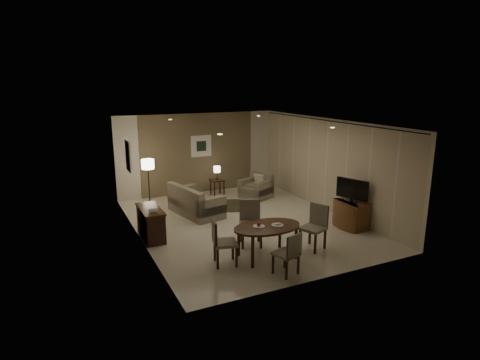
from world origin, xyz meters
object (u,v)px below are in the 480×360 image
chair_left (225,242)px  chair_right (313,228)px  floor_lamp (149,184)px  tv_cabinet (351,214)px  sofa (196,200)px  dining_table (267,242)px  chair_near (286,253)px  console_desk (151,223)px  chair_far (251,224)px  side_table (217,187)px  armchair (256,186)px

chair_left → chair_right: (2.10, -0.12, 0.02)m
chair_left → floor_lamp: floor_lamp is taller
tv_cabinet → sofa: sofa is taller
dining_table → floor_lamp: bearing=107.4°
tv_cabinet → chair_near: chair_near is taller
console_desk → dining_table: console_desk is taller
dining_table → chair_left: chair_left is taller
tv_cabinet → chair_far: bearing=178.9°
dining_table → chair_far: bearing=91.5°
chair_right → tv_cabinet: bearing=91.1°
console_desk → side_table: (2.90, 2.83, -0.10)m
armchair → chair_far: bearing=-53.9°
console_desk → dining_table: bearing=-47.3°
tv_cabinet → side_table: size_ratio=1.66×
chair_near → chair_far: chair_far is taller
armchair → chair_near: bearing=-45.9°
tv_cabinet → chair_left: 3.89m
chair_right → side_table: size_ratio=1.86×
chair_left → side_table: size_ratio=1.79×
chair_right → side_table: 5.06m
chair_near → chair_left: bearing=-62.2°
tv_cabinet → chair_far: 2.91m
console_desk → chair_left: size_ratio=1.23×
chair_far → dining_table: bearing=-68.0°
tv_cabinet → dining_table: (-2.88, -0.67, 0.01)m
dining_table → chair_far: size_ratio=1.45×
chair_left → sofa: chair_left is taller
dining_table → tv_cabinet: bearing=13.2°
dining_table → chair_left: size_ratio=1.56×
chair_right → sofa: size_ratio=0.57×
console_desk → chair_near: size_ratio=1.37×
side_table → chair_right: bearing=-87.0°
tv_cabinet → side_table: tv_cabinet is taller
chair_far → chair_right: size_ratio=1.03×
tv_cabinet → dining_table: size_ratio=0.59×
chair_far → chair_right: chair_far is taller
console_desk → floor_lamp: floor_lamp is taller
console_desk → chair_near: chair_near is taller
tv_cabinet → chair_right: (-1.73, -0.73, 0.16)m
chair_near → chair_left: 1.28m
tv_cabinet → armchair: armchair is taller
chair_left → tv_cabinet: bearing=-67.7°
chair_right → armchair: chair_right is taller
chair_far → chair_right: bearing=-13.4°
chair_far → side_table: (0.91, 4.27, -0.25)m
tv_cabinet → sofa: size_ratio=0.50×
floor_lamp → chair_far: bearing=-69.8°
tv_cabinet → armchair: (-0.97, 3.50, 0.04)m
side_table → chair_far: bearing=-102.1°
chair_near → armchair: (1.97, 5.02, -0.05)m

